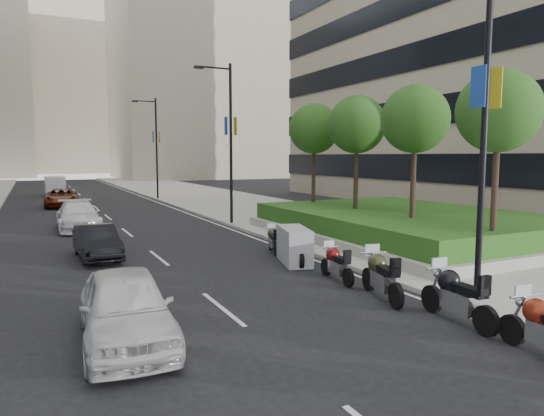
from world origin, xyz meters
TOP-DOWN VIEW (x-y plane):
  - ground at (0.00, 0.00)m, footprint 160.00×160.00m
  - sidewalk_right at (9.00, 30.00)m, footprint 10.00×100.00m
  - lane_edge at (3.70, 30.00)m, footprint 0.12×100.00m
  - lane_centre at (-1.50, 30.00)m, footprint 0.12×100.00m
  - building_cream_right at (22.00, 80.00)m, footprint 28.00×24.00m
  - building_cream_centre at (2.00, 120.00)m, footprint 30.00×24.00m
  - planter at (10.00, 10.00)m, footprint 10.00×14.00m
  - hedge at (10.00, 10.00)m, footprint 9.40×13.40m
  - tree_0 at (8.50, 4.00)m, footprint 2.80×2.80m
  - tree_1 at (8.50, 8.00)m, footprint 2.80×2.80m
  - tree_2 at (8.50, 12.00)m, footprint 2.80×2.80m
  - tree_3 at (8.50, 16.00)m, footprint 2.80×2.80m
  - lamp_post_0 at (4.14, 1.00)m, footprint 2.34×0.45m
  - lamp_post_1 at (4.14, 18.00)m, footprint 2.34×0.45m
  - lamp_post_2 at (4.14, 36.00)m, footprint 2.34×0.45m
  - motorcycle_2 at (3.08, 0.55)m, footprint 0.83×2.47m
  - motorcycle_3 at (2.74, 2.89)m, footprint 0.90×2.39m
  - motorcycle_4 at (2.72, 5.05)m, footprint 0.69×2.06m
  - motorcycle_5 at (2.72, 7.77)m, footprint 1.44×2.35m
  - motorcycle_6 at (2.92, 9.89)m, footprint 0.80×1.91m
  - car_a at (-4.12, 2.75)m, footprint 2.13×4.62m
  - car_b at (-3.64, 11.99)m, footprint 1.53×3.94m
  - car_c at (-3.65, 20.17)m, footprint 2.18×5.21m
  - car_d at (-3.81, 33.30)m, footprint 2.68×5.20m
  - delivery_van at (-3.79, 44.84)m, footprint 1.76×4.56m

SIDE VIEW (x-z plane):
  - ground at x=0.00m, z-range 0.00..0.00m
  - lane_edge at x=3.70m, z-range 0.00..0.01m
  - lane_centre at x=-1.50m, z-range 0.00..0.01m
  - sidewalk_right at x=9.00m, z-range 0.00..0.15m
  - planter at x=10.00m, z-range 0.15..0.55m
  - motorcycle_6 at x=2.92m, z-range 0.03..1.01m
  - motorcycle_4 at x=2.72m, z-range 0.04..1.06m
  - car_b at x=-3.64m, z-range 0.00..1.28m
  - motorcycle_3 at x=2.74m, z-range 0.04..1.25m
  - motorcycle_2 at x=3.08m, z-range 0.04..1.27m
  - motorcycle_5 at x=2.72m, z-range 0.00..1.33m
  - car_d at x=-3.81m, z-range 0.00..1.40m
  - car_c at x=-3.65m, z-range 0.00..1.50m
  - car_a at x=-4.12m, z-range 0.00..1.53m
  - delivery_van at x=-3.79m, z-range -0.06..1.85m
  - hedge at x=10.00m, z-range 0.55..1.35m
  - lamp_post_0 at x=4.14m, z-range 0.57..9.57m
  - lamp_post_1 at x=4.14m, z-range 0.57..9.57m
  - lamp_post_2 at x=4.14m, z-range 0.57..9.57m
  - tree_0 at x=8.50m, z-range 2.27..8.57m
  - tree_1 at x=8.50m, z-range 2.27..8.57m
  - tree_2 at x=8.50m, z-range 2.27..8.57m
  - tree_3 at x=8.50m, z-range 2.27..8.57m
  - building_cream_right at x=22.00m, z-range 0.00..36.00m
  - building_cream_centre at x=2.00m, z-range 0.00..38.00m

